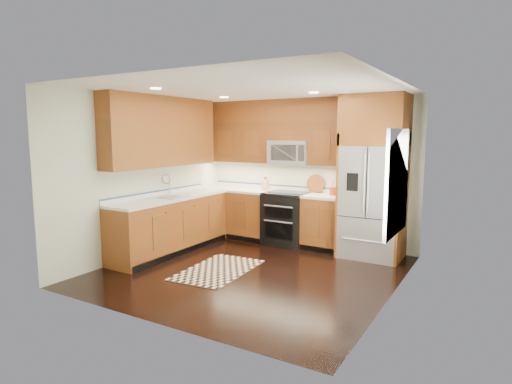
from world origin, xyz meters
The scene contains 16 objects.
ground centered at (0.00, 0.00, 0.00)m, with size 4.00×4.00×0.00m, color black.
wall_back centered at (0.00, 2.00, 1.30)m, with size 4.00×0.02×2.60m, color silver.
wall_left centered at (-2.00, 0.00, 1.30)m, with size 0.02×4.00×2.60m, color silver.
wall_right centered at (2.00, 0.00, 1.30)m, with size 0.02×4.00×2.60m, color silver.
window centered at (1.98, 0.20, 1.40)m, with size 0.04×1.10×1.30m.
base_cabinets centered at (-1.23, 0.90, 0.45)m, with size 2.85×3.00×0.90m.
countertop centered at (-1.09, 1.01, 0.92)m, with size 2.86×3.01×0.04m.
upper_cabinets centered at (-1.15, 1.09, 2.02)m, with size 2.85×3.00×1.15m.
range centered at (-0.25, 1.67, 0.47)m, with size 0.76×0.67×0.95m.
microwave centered at (-0.25, 1.80, 1.66)m, with size 0.76×0.40×0.42m.
refrigerator centered at (1.30, 1.63, 1.30)m, with size 0.98×0.75×2.60m.
sink_faucet centered at (-1.73, 0.23, 0.99)m, with size 0.54×0.44×0.37m.
rug centered at (-0.44, -0.21, 0.01)m, with size 0.85×1.41×0.01m, color black.
knife_block centered at (-0.77, 1.81, 1.04)m, with size 0.09×0.13×0.25m.
utensil_crock centered at (0.57, 1.77, 1.04)m, with size 0.12×0.12×0.30m.
cutting_board centered at (0.19, 1.94, 0.95)m, with size 0.34×0.34×0.02m, color brown.
Camera 1 is at (3.12, -5.16, 1.99)m, focal length 30.00 mm.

